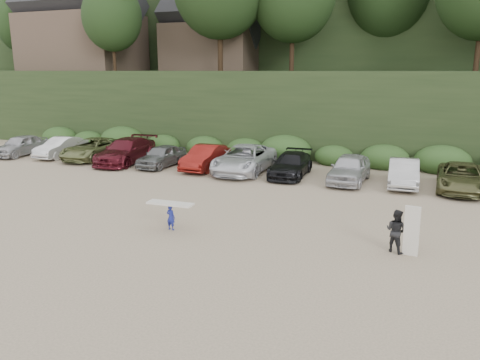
% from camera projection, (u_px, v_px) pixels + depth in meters
% --- Properties ---
extents(ground, '(120.00, 120.00, 0.00)m').
position_uv_depth(ground, '(243.00, 232.00, 18.00)').
color(ground, tan).
rests_on(ground, ground).
extents(hillside_backdrop, '(90.00, 41.50, 28.00)m').
position_uv_depth(hillside_backdrop, '(365.00, 18.00, 48.10)').
color(hillside_backdrop, black).
rests_on(hillside_backdrop, ground).
extents(parked_cars, '(39.33, 6.05, 1.64)m').
position_uv_depth(parked_cars, '(257.00, 161.00, 27.96)').
color(parked_cars, '#A6A6AB').
rests_on(parked_cars, ground).
extents(child_surfer, '(1.86, 0.57, 1.11)m').
position_uv_depth(child_surfer, '(171.00, 211.00, 18.12)').
color(child_surfer, navy).
rests_on(child_surfer, ground).
extents(adult_surfer, '(1.21, 0.84, 1.77)m').
position_uv_depth(adult_surfer, '(397.00, 231.00, 15.88)').
color(adult_surfer, black).
rests_on(adult_surfer, ground).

